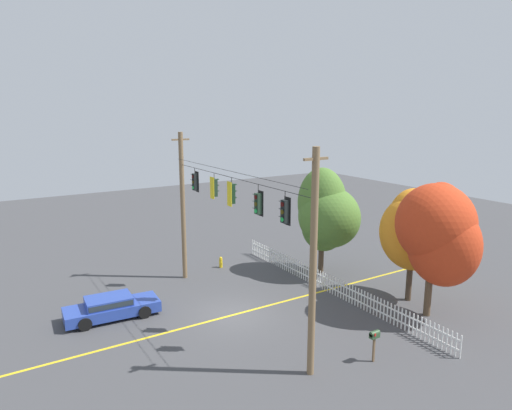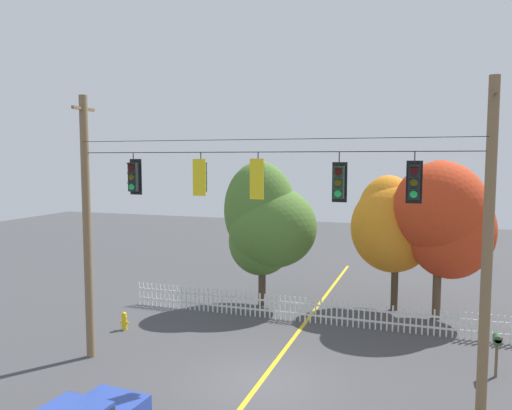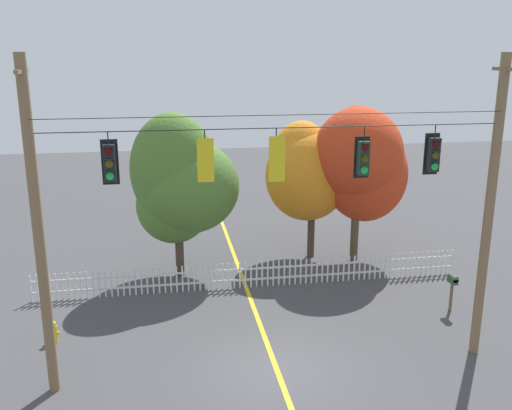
{
  "view_description": "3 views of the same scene",
  "coord_description": "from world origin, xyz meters",
  "px_view_note": "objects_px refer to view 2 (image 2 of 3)",
  "views": [
    {
      "loc": [
        19.27,
        -10.62,
        10.41
      ],
      "look_at": [
        0.39,
        1.11,
        5.74
      ],
      "focal_mm": 32.19,
      "sensor_mm": 36.0,
      "label": 1
    },
    {
      "loc": [
        4.76,
        -14.32,
        6.95
      ],
      "look_at": [
        -0.39,
        0.71,
        5.48
      ],
      "focal_mm": 35.28,
      "sensor_mm": 36.0,
      "label": 2
    },
    {
      "loc": [
        -3.04,
        -14.49,
        9.05
      ],
      "look_at": [
        -0.47,
        0.88,
        4.83
      ],
      "focal_mm": 39.48,
      "sensor_mm": 36.0,
      "label": 3
    }
  ],
  "objects_px": {
    "traffic_signal_southbound_primary": "(339,182)",
    "traffic_signal_westbound_side": "(414,182)",
    "traffic_signal_northbound_primary": "(201,177)",
    "autumn_oak_far_east": "(443,217)",
    "autumn_maple_near_fence": "(266,224)",
    "autumn_maple_mid": "(392,222)",
    "fire_hydrant": "(124,321)",
    "traffic_signal_northbound_secondary": "(258,179)",
    "roadside_mailbox": "(497,342)",
    "traffic_signal_eastbound_side": "(134,177)"
  },
  "relations": [
    {
      "from": "traffic_signal_northbound_primary",
      "to": "traffic_signal_southbound_primary",
      "type": "bearing_deg",
      "value": 0.25
    },
    {
      "from": "traffic_signal_eastbound_side",
      "to": "autumn_maple_near_fence",
      "type": "xyz_separation_m",
      "value": [
        1.98,
        8.01,
        -2.48
      ]
    },
    {
      "from": "autumn_oak_far_east",
      "to": "fire_hydrant",
      "type": "bearing_deg",
      "value": -154.39
    },
    {
      "from": "fire_hydrant",
      "to": "traffic_signal_northbound_secondary",
      "type": "bearing_deg",
      "value": -22.65
    },
    {
      "from": "traffic_signal_southbound_primary",
      "to": "traffic_signal_eastbound_side",
      "type": "bearing_deg",
      "value": 180.0
    },
    {
      "from": "autumn_oak_far_east",
      "to": "fire_hydrant",
      "type": "distance_m",
      "value": 14.13
    },
    {
      "from": "autumn_oak_far_east",
      "to": "autumn_maple_mid",
      "type": "bearing_deg",
      "value": 158.73
    },
    {
      "from": "traffic_signal_southbound_primary",
      "to": "roadside_mailbox",
      "type": "xyz_separation_m",
      "value": [
        4.64,
        2.8,
        -5.14
      ]
    },
    {
      "from": "traffic_signal_eastbound_side",
      "to": "traffic_signal_northbound_secondary",
      "type": "bearing_deg",
      "value": -0.26
    },
    {
      "from": "traffic_signal_eastbound_side",
      "to": "traffic_signal_southbound_primary",
      "type": "bearing_deg",
      "value": -0.0
    },
    {
      "from": "traffic_signal_northbound_primary",
      "to": "autumn_maple_mid",
      "type": "relative_size",
      "value": 0.22
    },
    {
      "from": "traffic_signal_northbound_primary",
      "to": "traffic_signal_southbound_primary",
      "type": "relative_size",
      "value": 0.93
    },
    {
      "from": "traffic_signal_northbound_secondary",
      "to": "traffic_signal_westbound_side",
      "type": "relative_size",
      "value": 0.99
    },
    {
      "from": "traffic_signal_northbound_secondary",
      "to": "autumn_oak_far_east",
      "type": "relative_size",
      "value": 0.2
    },
    {
      "from": "autumn_maple_mid",
      "to": "autumn_oak_far_east",
      "type": "relative_size",
      "value": 0.9
    },
    {
      "from": "autumn_oak_far_east",
      "to": "traffic_signal_southbound_primary",
      "type": "bearing_deg",
      "value": -109.62
    },
    {
      "from": "roadside_mailbox",
      "to": "autumn_oak_far_east",
      "type": "bearing_deg",
      "value": 105.03
    },
    {
      "from": "traffic_signal_westbound_side",
      "to": "autumn_oak_far_east",
      "type": "distance_m",
      "value": 8.88
    },
    {
      "from": "traffic_signal_northbound_secondary",
      "to": "autumn_oak_far_east",
      "type": "distance_m",
      "value": 10.42
    },
    {
      "from": "traffic_signal_northbound_primary",
      "to": "traffic_signal_westbound_side",
      "type": "relative_size",
      "value": 0.95
    },
    {
      "from": "traffic_signal_westbound_side",
      "to": "roadside_mailbox",
      "type": "height_order",
      "value": "traffic_signal_westbound_side"
    },
    {
      "from": "traffic_signal_northbound_primary",
      "to": "traffic_signal_westbound_side",
      "type": "height_order",
      "value": "same"
    },
    {
      "from": "traffic_signal_northbound_primary",
      "to": "traffic_signal_westbound_side",
      "type": "distance_m",
      "value": 6.37
    },
    {
      "from": "autumn_maple_mid",
      "to": "roadside_mailbox",
      "type": "relative_size",
      "value": 4.44
    },
    {
      "from": "autumn_maple_near_fence",
      "to": "autumn_oak_far_east",
      "type": "xyz_separation_m",
      "value": [
        7.85,
        0.61,
        0.56
      ]
    },
    {
      "from": "fire_hydrant",
      "to": "roadside_mailbox",
      "type": "xyz_separation_m",
      "value": [
        13.76,
        0.03,
        0.77
      ]
    },
    {
      "from": "traffic_signal_westbound_side",
      "to": "roadside_mailbox",
      "type": "distance_m",
      "value": 6.43
    },
    {
      "from": "autumn_maple_mid",
      "to": "autumn_oak_far_east",
      "type": "distance_m",
      "value": 2.39
    },
    {
      "from": "traffic_signal_southbound_primary",
      "to": "traffic_signal_westbound_side",
      "type": "relative_size",
      "value": 1.02
    },
    {
      "from": "traffic_signal_northbound_secondary",
      "to": "roadside_mailbox",
      "type": "height_order",
      "value": "traffic_signal_northbound_secondary"
    },
    {
      "from": "autumn_maple_near_fence",
      "to": "autumn_maple_mid",
      "type": "relative_size",
      "value": 1.1
    },
    {
      "from": "roadside_mailbox",
      "to": "fire_hydrant",
      "type": "bearing_deg",
      "value": -179.89
    },
    {
      "from": "traffic_signal_southbound_primary",
      "to": "fire_hydrant",
      "type": "bearing_deg",
      "value": 163.1
    },
    {
      "from": "autumn_maple_mid",
      "to": "traffic_signal_northbound_primary",
      "type": "bearing_deg",
      "value": -118.7
    },
    {
      "from": "traffic_signal_southbound_primary",
      "to": "autumn_maple_mid",
      "type": "distance_m",
      "value": 9.77
    },
    {
      "from": "traffic_signal_eastbound_side",
      "to": "traffic_signal_northbound_secondary",
      "type": "relative_size",
      "value": 0.98
    },
    {
      "from": "traffic_signal_northbound_secondary",
      "to": "fire_hydrant",
      "type": "height_order",
      "value": "traffic_signal_northbound_secondary"
    },
    {
      "from": "traffic_signal_southbound_primary",
      "to": "roadside_mailbox",
      "type": "distance_m",
      "value": 7.47
    },
    {
      "from": "traffic_signal_southbound_primary",
      "to": "traffic_signal_westbound_side",
      "type": "height_order",
      "value": "same"
    },
    {
      "from": "autumn_maple_near_fence",
      "to": "roadside_mailbox",
      "type": "bearing_deg",
      "value": -28.96
    },
    {
      "from": "traffic_signal_southbound_primary",
      "to": "traffic_signal_westbound_side",
      "type": "distance_m",
      "value": 2.05
    },
    {
      "from": "traffic_signal_eastbound_side",
      "to": "traffic_signal_southbound_primary",
      "type": "relative_size",
      "value": 0.95
    },
    {
      "from": "traffic_signal_northbound_secondary",
      "to": "traffic_signal_southbound_primary",
      "type": "height_order",
      "value": "same"
    },
    {
      "from": "autumn_oak_far_east",
      "to": "roadside_mailbox",
      "type": "height_order",
      "value": "autumn_oak_far_east"
    },
    {
      "from": "autumn_maple_near_fence",
      "to": "autumn_oak_far_east",
      "type": "relative_size",
      "value": 0.99
    },
    {
      "from": "traffic_signal_southbound_primary",
      "to": "autumn_oak_far_east",
      "type": "xyz_separation_m",
      "value": [
        3.07,
        8.62,
        -1.85
      ]
    },
    {
      "from": "fire_hydrant",
      "to": "roadside_mailbox",
      "type": "height_order",
      "value": "roadside_mailbox"
    },
    {
      "from": "autumn_oak_far_east",
      "to": "traffic_signal_northbound_secondary",
      "type": "bearing_deg",
      "value": -122.52
    },
    {
      "from": "traffic_signal_northbound_primary",
      "to": "autumn_maple_near_fence",
      "type": "bearing_deg",
      "value": 93.23
    },
    {
      "from": "traffic_signal_northbound_secondary",
      "to": "roadside_mailbox",
      "type": "bearing_deg",
      "value": 21.73
    }
  ]
}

